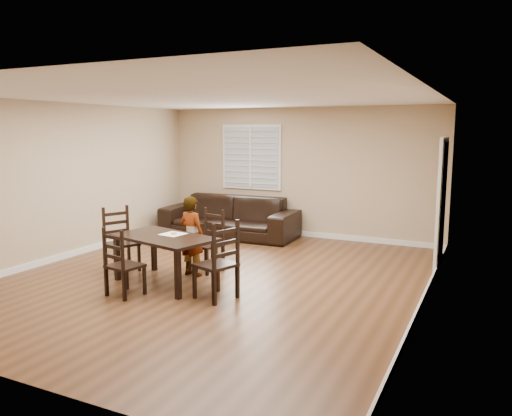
# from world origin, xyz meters

# --- Properties ---
(ground) EXTENTS (7.00, 7.00, 0.00)m
(ground) POSITION_xyz_m (0.00, 0.00, 0.00)
(ground) COLOR brown
(ground) RESTS_ON ground
(room) EXTENTS (6.04, 7.04, 2.72)m
(room) POSITION_xyz_m (0.04, 0.18, 1.81)
(room) COLOR tan
(room) RESTS_ON ground
(dining_table) EXTENTS (1.67, 1.19, 0.71)m
(dining_table) POSITION_xyz_m (-0.54, -0.53, 0.62)
(dining_table) COLOR black
(dining_table) RESTS_ON ground
(chair_near) EXTENTS (0.53, 0.51, 0.99)m
(chair_near) POSITION_xyz_m (-0.31, 0.41, 0.45)
(chair_near) COLOR black
(chair_near) RESTS_ON ground
(chair_far) EXTENTS (0.49, 0.47, 0.95)m
(chair_far) POSITION_xyz_m (-0.73, -1.32, 0.43)
(chair_far) COLOR black
(chair_far) RESTS_ON ground
(chair_left) EXTENTS (0.58, 0.60, 1.02)m
(chair_left) POSITION_xyz_m (-1.66, -0.23, 0.46)
(chair_left) COLOR black
(chair_left) RESTS_ON ground
(chair_right) EXTENTS (0.57, 0.59, 1.07)m
(chair_right) POSITION_xyz_m (0.59, -0.82, 0.48)
(chair_right) COLOR black
(chair_right) RESTS_ON ground
(child) EXTENTS (0.49, 0.37, 1.24)m
(child) POSITION_xyz_m (-0.41, -0.00, 0.62)
(child) COLOR gray
(child) RESTS_ON ground
(napkin) EXTENTS (0.36, 0.36, 0.00)m
(napkin) POSITION_xyz_m (-0.50, -0.37, 0.71)
(napkin) COLOR silver
(napkin) RESTS_ON dining_table
(donut) EXTENTS (0.09, 0.09, 0.03)m
(donut) POSITION_xyz_m (-0.48, -0.37, 0.73)
(donut) COLOR #C78F47
(donut) RESTS_ON napkin
(sofa) EXTENTS (2.91, 1.21, 0.84)m
(sofa) POSITION_xyz_m (-1.29, 2.79, 0.42)
(sofa) COLOR black
(sofa) RESTS_ON ground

